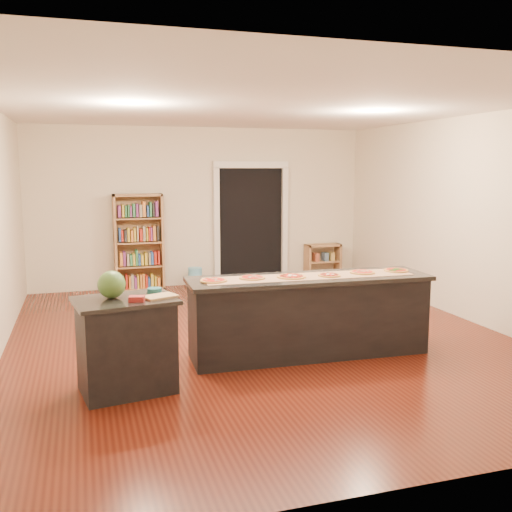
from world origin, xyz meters
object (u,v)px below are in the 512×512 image
object	(u,v)px
kitchen_island	(309,315)
bookshelf	(139,242)
low_shelf	(323,262)
watermelon	(112,285)
side_counter	(126,345)
waste_bin	(195,278)

from	to	relation	value
kitchen_island	bookshelf	size ratio (longest dim) A/B	1.64
low_shelf	watermelon	bearing A→B (deg)	-132.25
side_counter	waste_bin	xyz separation A→B (m)	(1.51, 4.46, -0.27)
low_shelf	waste_bin	distance (m)	2.49
low_shelf	kitchen_island	bearing A→B (deg)	-115.59
side_counter	low_shelf	bearing A→B (deg)	39.61
side_counter	waste_bin	distance (m)	4.72
kitchen_island	bookshelf	distance (m)	4.34
watermelon	kitchen_island	bearing A→B (deg)	11.76
kitchen_island	waste_bin	size ratio (longest dim) A/B	7.58
watermelon	bookshelf	bearing A→B (deg)	81.45
kitchen_island	low_shelf	distance (m)	4.52
bookshelf	low_shelf	distance (m)	3.46
low_shelf	watermelon	world-z (taller)	watermelon
side_counter	waste_bin	bearing A→B (deg)	62.02
bookshelf	waste_bin	bearing A→B (deg)	-6.49
bookshelf	low_shelf	bearing A→B (deg)	0.07
kitchen_island	side_counter	size ratio (longest dim) A/B	3.00
waste_bin	watermelon	size ratio (longest dim) A/B	1.40
side_counter	kitchen_island	bearing A→B (deg)	4.51
kitchen_island	side_counter	world-z (taller)	kitchen_island
kitchen_island	bookshelf	world-z (taller)	bookshelf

